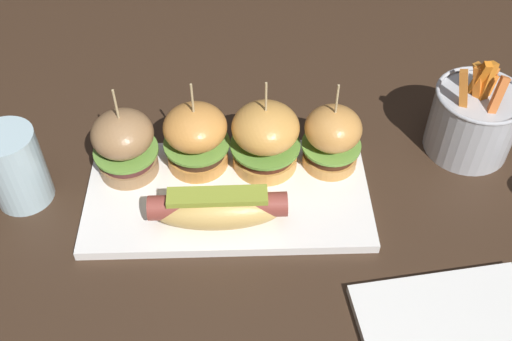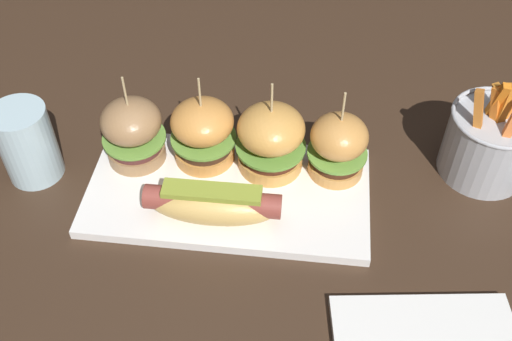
# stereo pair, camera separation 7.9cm
# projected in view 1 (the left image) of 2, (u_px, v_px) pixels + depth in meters

# --- Properties ---
(ground_plane) EXTENTS (3.00, 3.00, 0.00)m
(ground_plane) POSITION_uv_depth(u_px,v_px,m) (228.00, 198.00, 0.83)
(ground_plane) COLOR #382619
(platter_main) EXTENTS (0.38, 0.20, 0.01)m
(platter_main) POSITION_uv_depth(u_px,v_px,m) (228.00, 195.00, 0.82)
(platter_main) COLOR white
(platter_main) RESTS_ON ground
(hot_dog) EXTENTS (0.18, 0.06, 0.05)m
(hot_dog) POSITION_uv_depth(u_px,v_px,m) (218.00, 208.00, 0.76)
(hot_dog) COLOR #DBAF5E
(hot_dog) RESTS_ON platter_main
(slider_far_left) EXTENTS (0.09, 0.09, 0.14)m
(slider_far_left) POSITION_uv_depth(u_px,v_px,m) (124.00, 144.00, 0.81)
(slider_far_left) COLOR #9E744B
(slider_far_left) RESTS_ON platter_main
(slider_center_left) EXTENTS (0.09, 0.09, 0.14)m
(slider_center_left) POSITION_uv_depth(u_px,v_px,m) (196.00, 137.00, 0.82)
(slider_center_left) COLOR #D68D42
(slider_center_left) RESTS_ON platter_main
(slider_center_right) EXTENTS (0.10, 0.10, 0.14)m
(slider_center_right) POSITION_uv_depth(u_px,v_px,m) (265.00, 137.00, 0.82)
(slider_center_right) COLOR gold
(slider_center_right) RESTS_ON platter_main
(slider_far_right) EXTENTS (0.08, 0.08, 0.14)m
(slider_far_right) POSITION_uv_depth(u_px,v_px,m) (332.00, 138.00, 0.82)
(slider_far_right) COLOR #CF8E46
(slider_far_right) RESTS_ON platter_main
(fries_bucket) EXTENTS (0.13, 0.13, 0.15)m
(fries_bucket) POSITION_uv_depth(u_px,v_px,m) (473.00, 119.00, 0.86)
(fries_bucket) COLOR #B7BABF
(fries_bucket) RESTS_ON ground
(water_glass) EXTENTS (0.08, 0.08, 0.11)m
(water_glass) POSITION_uv_depth(u_px,v_px,m) (15.00, 167.00, 0.79)
(water_glass) COLOR silver
(water_glass) RESTS_ON ground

